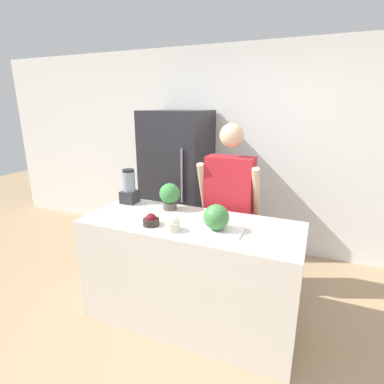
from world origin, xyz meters
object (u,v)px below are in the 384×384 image
object	(u,v)px
blender	(129,188)
person	(229,210)
watermelon	(216,217)
potted_plant	(170,195)
bowl_cream	(173,224)
refrigerator	(178,182)
bowl_cherries	(151,221)

from	to	relation	value
blender	person	bearing A→B (deg)	20.46
watermelon	potted_plant	bearing A→B (deg)	151.02
person	bowl_cream	size ratio (longest dim) A/B	13.99
refrigerator	bowl_cherries	bearing A→B (deg)	-72.38
refrigerator	person	world-z (taller)	refrigerator
bowl_cherries	bowl_cream	xyz separation A→B (m)	(0.21, -0.03, 0.02)
person	bowl_cherries	distance (m)	0.89
refrigerator	potted_plant	bearing A→B (deg)	-67.96
refrigerator	bowl_cream	distance (m)	1.66
bowl_cream	potted_plant	world-z (taller)	potted_plant
blender	potted_plant	distance (m)	0.46
bowl_cream	watermelon	bearing A→B (deg)	22.22
bowl_cherries	person	bearing A→B (deg)	60.55
refrigerator	blender	world-z (taller)	refrigerator
watermelon	blender	xyz separation A→B (m)	(-1.01, 0.32, 0.04)
bowl_cherries	potted_plant	xyz separation A→B (m)	(-0.03, 0.40, 0.10)
refrigerator	watermelon	xyz separation A→B (m)	(0.99, -1.39, 0.15)
potted_plant	refrigerator	bearing A→B (deg)	112.04
person	watermelon	size ratio (longest dim) A/B	8.59
blender	potted_plant	xyz separation A→B (m)	(0.46, -0.02, -0.01)
blender	bowl_cream	bearing A→B (deg)	-32.74
refrigerator	bowl_cherries	size ratio (longest dim) A/B	13.54
person	watermelon	xyz separation A→B (m)	(0.09, -0.67, 0.18)
bowl_cherries	watermelon	bearing A→B (deg)	10.48
watermelon	potted_plant	xyz separation A→B (m)	(-0.56, 0.31, 0.02)
bowl_cherries	refrigerator	bearing A→B (deg)	107.62
refrigerator	bowl_cream	size ratio (longest dim) A/B	14.75
person	bowl_cream	distance (m)	0.83
refrigerator	bowl_cream	world-z (taller)	refrigerator
person	bowl_cherries	world-z (taller)	person
refrigerator	blender	xyz separation A→B (m)	(-0.02, -1.06, 0.18)
watermelon	bowl_cream	size ratio (longest dim) A/B	1.63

